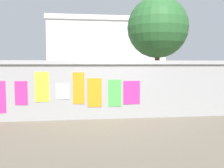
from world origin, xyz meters
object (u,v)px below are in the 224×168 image
object	(u,v)px
person_bystander	(87,85)
tree_roadside	(158,28)
person_walking	(200,83)
auto_rickshaw_truck	(61,81)
bicycle_near	(152,88)
motorcycle	(150,91)

from	to	relation	value
person_bystander	tree_roadside	xyz separation A→B (m)	(5.34, 8.94, 3.30)
person_walking	tree_roadside	bearing A→B (deg)	82.81
auto_rickshaw_truck	bicycle_near	xyz separation A→B (m)	(4.78, 1.52, -0.54)
auto_rickshaw_truck	motorcycle	bearing A→B (deg)	-10.75
auto_rickshaw_truck	tree_roadside	bearing A→B (deg)	42.18
person_bystander	bicycle_near	bearing A→B (deg)	51.55
person_bystander	person_walking	bearing A→B (deg)	3.82
person_bystander	tree_roadside	bearing A→B (deg)	59.17
motorcycle	person_bystander	bearing A→B (deg)	-141.18
person_bystander	motorcycle	bearing A→B (deg)	38.82
person_bystander	tree_roadside	world-z (taller)	tree_roadside
auto_rickshaw_truck	tree_roadside	size ratio (longest dim) A/B	0.56
auto_rickshaw_truck	person_bystander	bearing A→B (deg)	-70.32
bicycle_near	person_walking	world-z (taller)	person_walking
bicycle_near	tree_roadside	world-z (taller)	tree_roadside
auto_rickshaw_truck	motorcycle	xyz separation A→B (m)	(4.02, -0.76, -0.44)
bicycle_near	person_walking	xyz separation A→B (m)	(0.57, -4.34, 0.62)
auto_rickshaw_truck	person_walking	bearing A→B (deg)	-27.75
motorcycle	tree_roadside	world-z (taller)	tree_roadside
motorcycle	person_walking	size ratio (longest dim) A/B	1.16
person_walking	tree_roadside	xyz separation A→B (m)	(1.09, 8.66, 3.30)
auto_rickshaw_truck	tree_roadside	xyz separation A→B (m)	(6.45, 5.84, 3.39)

